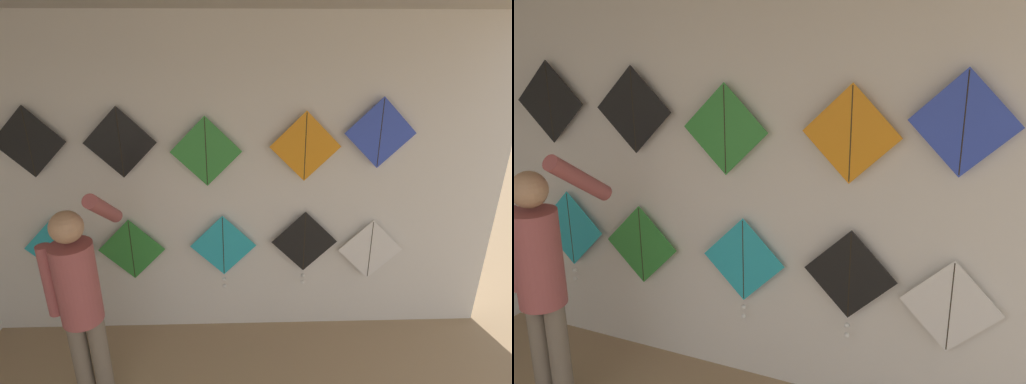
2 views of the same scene
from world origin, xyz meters
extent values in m
cube|color=silver|center=(0.00, 3.58, 1.40)|extent=(4.97, 0.06, 2.80)
cylinder|color=#726656|center=(-0.94, 2.67, 0.39)|extent=(0.12, 0.12, 0.78)
cylinder|color=#726656|center=(-0.80, 2.68, 0.39)|extent=(0.12, 0.12, 0.78)
cylinder|color=#9E4C4C|center=(-0.87, 2.68, 1.07)|extent=(0.28, 0.28, 0.59)
sphere|color=tan|center=(-0.87, 2.68, 1.49)|extent=(0.21, 0.21, 0.21)
cylinder|color=#9E4C4C|center=(-1.04, 2.67, 1.11)|extent=(0.10, 0.10, 0.52)
cylinder|color=#9E4C4C|center=(-0.70, 2.90, 1.52)|extent=(0.10, 0.48, 0.38)
cube|color=#28B2C6|center=(-1.37, 3.49, 0.90)|extent=(0.58, 0.01, 0.58)
cylinder|color=black|center=(-1.37, 3.48, 0.90)|extent=(0.01, 0.01, 0.55)
sphere|color=white|center=(-1.37, 3.48, 0.56)|extent=(0.04, 0.04, 0.04)
sphere|color=white|center=(-1.37, 3.48, 0.49)|extent=(0.04, 0.04, 0.04)
cube|color=#338C38|center=(-0.74, 3.49, 0.87)|extent=(0.58, 0.01, 0.58)
cylinder|color=black|center=(-0.74, 3.48, 0.87)|extent=(0.01, 0.01, 0.55)
cube|color=#28B2C6|center=(0.06, 3.49, 0.89)|extent=(0.58, 0.01, 0.58)
cylinder|color=black|center=(0.06, 3.48, 0.89)|extent=(0.01, 0.01, 0.55)
sphere|color=white|center=(0.06, 3.48, 0.55)|extent=(0.04, 0.04, 0.04)
sphere|color=white|center=(0.06, 3.48, 0.48)|extent=(0.04, 0.04, 0.04)
cube|color=black|center=(0.78, 3.49, 0.92)|extent=(0.58, 0.01, 0.58)
cylinder|color=black|center=(0.78, 3.48, 0.92)|extent=(0.01, 0.01, 0.55)
sphere|color=white|center=(0.78, 3.48, 0.58)|extent=(0.04, 0.04, 0.04)
sphere|color=white|center=(0.78, 3.48, 0.51)|extent=(0.04, 0.04, 0.04)
cube|color=white|center=(1.38, 3.49, 0.83)|extent=(0.58, 0.01, 0.58)
cylinder|color=black|center=(1.38, 3.48, 0.83)|extent=(0.01, 0.01, 0.55)
cube|color=black|center=(-1.43, 3.49, 1.84)|extent=(0.58, 0.01, 0.58)
cylinder|color=black|center=(-1.43, 3.48, 1.84)|extent=(0.01, 0.01, 0.55)
cube|color=black|center=(-0.73, 3.49, 1.83)|extent=(0.58, 0.01, 0.58)
cylinder|color=black|center=(-0.73, 3.48, 1.83)|extent=(0.01, 0.01, 0.55)
cube|color=#338C38|center=(-0.05, 3.49, 1.75)|extent=(0.58, 0.01, 0.58)
cylinder|color=black|center=(-0.05, 3.48, 1.75)|extent=(0.01, 0.01, 0.55)
cube|color=orange|center=(0.75, 3.49, 1.78)|extent=(0.58, 0.01, 0.58)
cylinder|color=black|center=(0.75, 3.48, 1.78)|extent=(0.01, 0.01, 0.55)
cube|color=blue|center=(1.35, 3.49, 1.89)|extent=(0.58, 0.01, 0.58)
cylinder|color=black|center=(1.35, 3.48, 1.89)|extent=(0.01, 0.01, 0.55)
camera|label=1|loc=(0.25, 0.38, 2.62)|focal=28.00mm
camera|label=2|loc=(1.57, 0.40, 2.44)|focal=40.00mm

